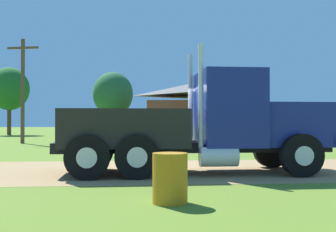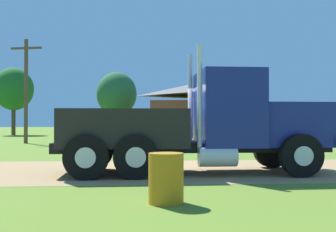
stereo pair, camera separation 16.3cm
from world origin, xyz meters
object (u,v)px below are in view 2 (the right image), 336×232
truck_foreground_white (199,126)px  utility_pole_near (26,88)px  steel_barrel (166,178)px  shed_building (192,111)px

truck_foreground_white → utility_pole_near: (-9.47, 16.47, 2.44)m
truck_foreground_white → steel_barrel: truck_foreground_white is taller
truck_foreground_white → utility_pole_near: utility_pole_near is taller
steel_barrel → utility_pole_near: 22.54m
steel_barrel → utility_pole_near: (-8.25, 20.71, 3.33)m
shed_building → utility_pole_near: (-13.19, -14.01, 1.16)m
utility_pole_near → truck_foreground_white: bearing=-60.1°
truck_foreground_white → steel_barrel: (-1.21, -4.24, -0.89)m
truck_foreground_white → steel_barrel: bearing=-105.9°
truck_foreground_white → shed_building: shed_building is taller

